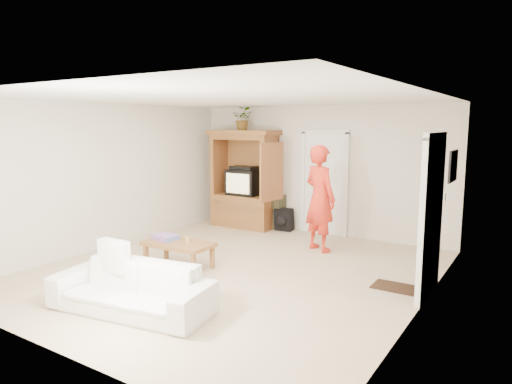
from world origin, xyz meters
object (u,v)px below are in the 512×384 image
Objects in this scene: armoire at (245,185)px; coffee_table at (179,245)px; sofa at (131,288)px; man at (320,198)px.

armoire is 1.90× the size of coffee_table.
sofa is 1.79× the size of coffee_table.
man is 2.60m from coffee_table.
man is 3.81m from sofa.
man is at bearing 69.45° from sofa.
armoire is 1.12× the size of man.
sofa is 1.72m from coffee_table.
man is at bearing -21.94° from armoire.
man reaches higher than sofa.
sofa is at bearing -72.58° from armoire.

